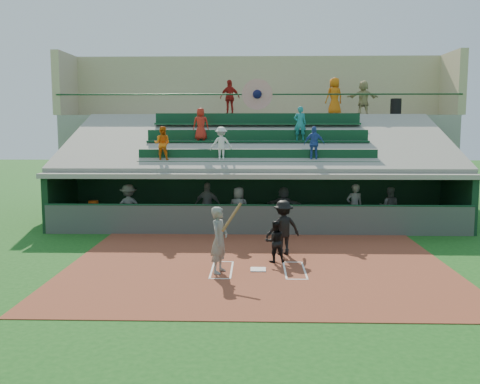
{
  "coord_description": "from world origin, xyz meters",
  "views": [
    {
      "loc": [
        -0.1,
        -14.65,
        4.03
      ],
      "look_at": [
        -0.61,
        3.5,
        1.8
      ],
      "focal_mm": 40.0,
      "sensor_mm": 36.0,
      "label": 1
    }
  ],
  "objects_px": {
    "batter_at_plate": "(219,240)",
    "trash_bin": "(396,107)",
    "catcher": "(275,241)",
    "white_table": "(92,220)",
    "home_plate": "(258,269)",
    "water_cooler": "(93,206)"
  },
  "relations": [
    {
      "from": "catcher",
      "to": "white_table",
      "type": "xyz_separation_m",
      "value": [
        -6.98,
        4.94,
        -0.24
      ]
    },
    {
      "from": "water_cooler",
      "to": "trash_bin",
      "type": "distance_m",
      "value": 15.33
    },
    {
      "from": "water_cooler",
      "to": "white_table",
      "type": "bearing_deg",
      "value": -116.04
    },
    {
      "from": "batter_at_plate",
      "to": "white_table",
      "type": "relative_size",
      "value": 2.39
    },
    {
      "from": "white_table",
      "to": "trash_bin",
      "type": "xyz_separation_m",
      "value": [
        13.37,
        6.48,
        4.6
      ]
    },
    {
      "from": "white_table",
      "to": "trash_bin",
      "type": "relative_size",
      "value": 1.02
    },
    {
      "from": "home_plate",
      "to": "water_cooler",
      "type": "relative_size",
      "value": 1.13
    },
    {
      "from": "batter_at_plate",
      "to": "white_table",
      "type": "xyz_separation_m",
      "value": [
        -5.42,
        6.15,
        -0.55
      ]
    },
    {
      "from": "white_table",
      "to": "batter_at_plate",
      "type": "bearing_deg",
      "value": -47.37
    },
    {
      "from": "white_table",
      "to": "water_cooler",
      "type": "height_order",
      "value": "water_cooler"
    },
    {
      "from": "batter_at_plate",
      "to": "trash_bin",
      "type": "height_order",
      "value": "trash_bin"
    },
    {
      "from": "batter_at_plate",
      "to": "white_table",
      "type": "distance_m",
      "value": 8.21
    },
    {
      "from": "white_table",
      "to": "trash_bin",
      "type": "distance_m",
      "value": 15.55
    },
    {
      "from": "batter_at_plate",
      "to": "trash_bin",
      "type": "xyz_separation_m",
      "value": [
        7.95,
        12.63,
        4.05
      ]
    },
    {
      "from": "batter_at_plate",
      "to": "trash_bin",
      "type": "distance_m",
      "value": 15.46
    },
    {
      "from": "home_plate",
      "to": "batter_at_plate",
      "type": "bearing_deg",
      "value": -165.09
    },
    {
      "from": "catcher",
      "to": "trash_bin",
      "type": "distance_m",
      "value": 13.79
    },
    {
      "from": "home_plate",
      "to": "white_table",
      "type": "xyz_separation_m",
      "value": [
        -6.49,
        5.86,
        0.36
      ]
    },
    {
      "from": "home_plate",
      "to": "trash_bin",
      "type": "distance_m",
      "value": 14.98
    },
    {
      "from": "batter_at_plate",
      "to": "catcher",
      "type": "relative_size",
      "value": 1.58
    },
    {
      "from": "home_plate",
      "to": "catcher",
      "type": "height_order",
      "value": "catcher"
    },
    {
      "from": "batter_at_plate",
      "to": "white_table",
      "type": "bearing_deg",
      "value": 131.39
    }
  ]
}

